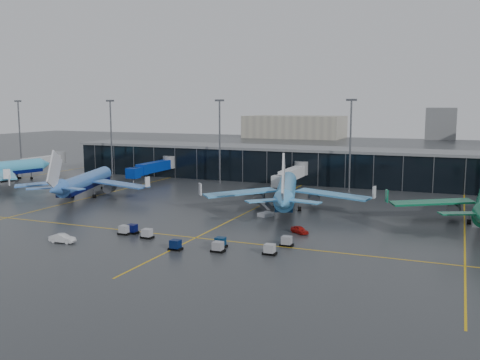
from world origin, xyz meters
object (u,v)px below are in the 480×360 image
at_px(airliner_arkefly, 85,172).
at_px(service_van_red, 300,230).
at_px(baggage_carts, 194,240).
at_px(mobile_airstair, 266,213).
at_px(service_van_white, 62,238).
at_px(airliner_klm_near, 286,179).

xyz_separation_m(airliner_arkefly, service_van_red, (63.20, -17.88, -5.83)).
bearing_deg(airliner_arkefly, service_van_red, -34.26).
height_order(baggage_carts, mobile_airstair, mobile_airstair).
bearing_deg(mobile_airstair, service_van_white, -103.47).
bearing_deg(baggage_carts, service_van_white, -159.78).
bearing_deg(service_van_red, airliner_klm_near, 60.06).
relative_size(airliner_klm_near, service_van_red, 11.22).
bearing_deg(service_van_red, baggage_carts, 170.90).
distance_m(service_van_red, service_van_white, 42.66).
height_order(airliner_arkefly, baggage_carts, airliner_arkefly).
distance_m(airliner_arkefly, baggage_carts, 58.58).
bearing_deg(service_van_red, service_van_white, 158.05).
bearing_deg(service_van_white, mobile_airstair, -41.08).
relative_size(airliner_arkefly, airliner_klm_near, 0.94).
relative_size(airliner_arkefly, mobile_airstair, 11.16).
bearing_deg(airliner_klm_near, mobile_airstair, -115.14).
bearing_deg(mobile_airstair, airliner_klm_near, 103.22).
bearing_deg(baggage_carts, airliner_klm_near, 81.95).
distance_m(baggage_carts, mobile_airstair, 26.92).
bearing_deg(service_van_red, airliner_arkefly, 110.61).
bearing_deg(service_van_white, airliner_klm_near, -36.28).
bearing_deg(service_van_red, mobile_airstair, 78.53).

